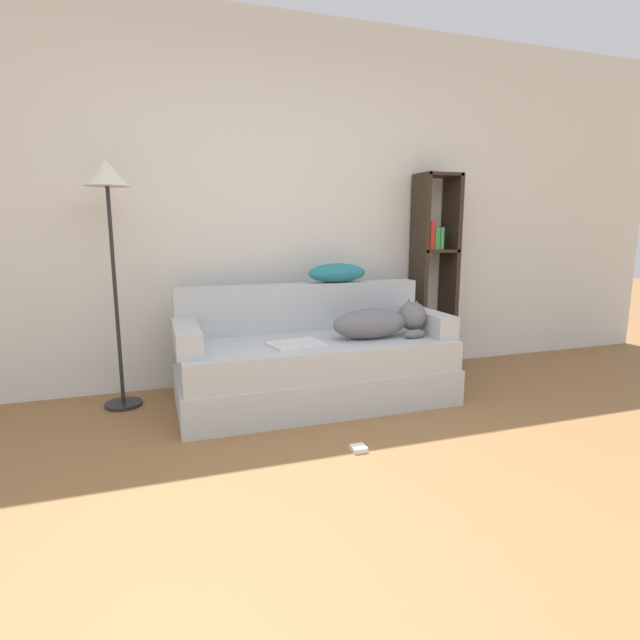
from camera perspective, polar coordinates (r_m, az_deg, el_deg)
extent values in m
plane|color=olive|center=(1.97, 14.14, -26.45)|extent=(20.00, 20.00, 0.00)
cube|color=silver|center=(3.88, -5.52, 13.03)|extent=(7.44, 0.06, 2.70)
cube|color=#B2B7BC|center=(3.44, -0.54, -7.37)|extent=(1.83, 0.81, 0.24)
cube|color=#B2B7BC|center=(3.37, -0.49, -3.89)|extent=(1.79, 0.77, 0.20)
cube|color=#B2B7BC|center=(3.63, -2.18, 1.49)|extent=(1.79, 0.15, 0.34)
cube|color=#B2B7BC|center=(3.18, -15.04, -1.92)|extent=(0.15, 0.62, 0.15)
cube|color=#B2B7BC|center=(3.68, 12.01, -0.12)|extent=(0.15, 0.62, 0.15)
ellipsoid|color=slate|center=(3.38, 5.74, -0.41)|extent=(0.53, 0.22, 0.20)
sphere|color=slate|center=(3.52, 10.49, 0.47)|extent=(0.20, 0.20, 0.20)
cone|color=slate|center=(3.46, 10.97, 1.53)|extent=(0.07, 0.07, 0.09)
cone|color=slate|center=(3.55, 10.11, 1.79)|extent=(0.07, 0.07, 0.09)
ellipsoid|color=slate|center=(3.44, 10.81, -1.58)|extent=(0.16, 0.06, 0.06)
cube|color=silver|center=(3.19, -2.71, -2.76)|extent=(0.37, 0.30, 0.02)
ellipsoid|color=teal|center=(3.69, 1.96, 5.40)|extent=(0.44, 0.18, 0.14)
cube|color=#2D2319|center=(4.16, 11.17, 5.12)|extent=(0.04, 0.26, 1.60)
cube|color=#2D2319|center=(4.31, 14.57, 5.17)|extent=(0.04, 0.26, 1.60)
cube|color=#2D2319|center=(4.24, 13.35, 15.82)|extent=(0.31, 0.26, 0.02)
cube|color=#2D2319|center=(4.22, 13.01, 7.74)|extent=(0.31, 0.26, 0.02)
cube|color=red|center=(4.15, 12.05, 9.45)|extent=(0.04, 0.20, 0.22)
cube|color=#337F42|center=(4.18, 12.59, 9.08)|extent=(0.04, 0.20, 0.17)
cube|color=#337F42|center=(4.20, 13.09, 9.09)|extent=(0.03, 0.20, 0.18)
cylinder|color=#232326|center=(3.64, -21.52, -8.92)|extent=(0.24, 0.24, 0.02)
cylinder|color=#232326|center=(3.48, -22.31, 2.28)|extent=(0.02, 0.02, 1.40)
cone|color=silver|center=(3.46, -23.24, 15.20)|extent=(0.27, 0.27, 0.16)
cube|color=white|center=(2.76, 4.42, -14.43)|extent=(0.08, 0.08, 0.03)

